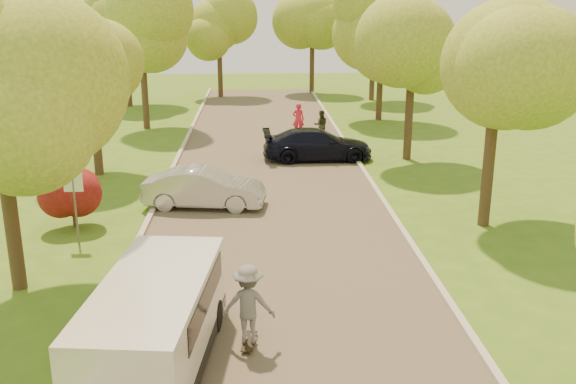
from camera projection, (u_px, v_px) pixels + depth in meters
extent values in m
plane|color=#3E6818|center=(279.00, 299.00, 15.56)|extent=(100.00, 100.00, 0.00)
cube|color=#4C4438|center=(270.00, 200.00, 23.21)|extent=(8.00, 60.00, 0.01)
cube|color=#B2AD9E|center=(157.00, 201.00, 22.98)|extent=(0.18, 60.00, 0.12)
cube|color=#B2AD9E|center=(381.00, 197.00, 23.40)|extent=(0.18, 60.00, 0.12)
cylinder|color=#59595E|center=(76.00, 212.00, 18.80)|extent=(0.06, 0.06, 2.00)
cube|color=white|center=(73.00, 182.00, 18.54)|extent=(0.55, 0.04, 0.55)
cylinder|color=#382619|center=(74.00, 217.00, 20.39)|extent=(0.12, 0.12, 0.70)
sphere|color=#590F0F|center=(72.00, 194.00, 20.18)|extent=(1.70, 1.70, 1.70)
cylinder|color=#382619|center=(11.00, 220.00, 15.66)|extent=(0.36, 0.36, 3.60)
sphere|color=olive|center=(21.00, 59.00, 14.59)|extent=(3.45, 3.45, 3.45)
cylinder|color=#382619|center=(96.00, 137.00, 26.22)|extent=(0.36, 0.36, 3.15)
sphere|color=olive|center=(90.00, 67.00, 25.41)|extent=(4.20, 4.20, 4.20)
sphere|color=olive|center=(105.00, 51.00, 25.26)|extent=(3.15, 3.15, 3.15)
cylinder|color=#382619|center=(145.00, 94.00, 35.71)|extent=(0.36, 0.36, 3.83)
sphere|color=olive|center=(141.00, 33.00, 34.75)|extent=(4.80, 4.80, 4.80)
sphere|color=olive|center=(153.00, 19.00, 34.58)|extent=(3.60, 3.60, 3.60)
cylinder|color=#382619|center=(488.00, 168.00, 20.13)|extent=(0.36, 0.36, 3.83)
sphere|color=olive|center=(498.00, 57.00, 19.15)|extent=(5.00, 5.00, 5.00)
sphere|color=olive|center=(526.00, 31.00, 18.98)|extent=(3.75, 3.75, 3.75)
cylinder|color=#382619|center=(409.00, 122.00, 28.79)|extent=(0.36, 0.36, 3.38)
sphere|color=olive|center=(412.00, 54.00, 27.92)|extent=(4.40, 4.40, 4.40)
sphere|color=olive|center=(428.00, 39.00, 27.77)|extent=(3.30, 3.30, 3.30)
cylinder|color=#382619|center=(380.00, 86.00, 38.28)|extent=(0.36, 0.36, 4.05)
sphere|color=olive|center=(382.00, 24.00, 37.25)|extent=(5.20, 5.20, 5.20)
sphere|color=olive|center=(396.00, 10.00, 37.07)|extent=(3.90, 3.90, 3.90)
cylinder|color=#382619|center=(128.00, 80.00, 43.27)|extent=(0.36, 0.36, 3.60)
sphere|color=olive|center=(125.00, 29.00, 42.32)|extent=(5.00, 5.00, 5.00)
sphere|color=olive|center=(135.00, 18.00, 42.15)|extent=(3.75, 3.75, 3.75)
cylinder|color=#382619|center=(372.00, 73.00, 46.02)|extent=(0.36, 0.36, 3.83)
sphere|color=olive|center=(374.00, 24.00, 45.04)|extent=(5.00, 5.00, 5.00)
sphere|color=olive|center=(385.00, 13.00, 44.86)|extent=(3.75, 3.75, 3.75)
cylinder|color=#382619|center=(220.00, 74.00, 47.44)|extent=(0.36, 0.36, 3.38)
sphere|color=olive|center=(219.00, 31.00, 46.54)|extent=(4.80, 4.80, 4.80)
sphere|color=olive|center=(229.00, 20.00, 46.37)|extent=(3.60, 3.60, 3.60)
cylinder|color=#382619|center=(312.00, 69.00, 49.67)|extent=(0.36, 0.36, 3.60)
sphere|color=olive|center=(312.00, 25.00, 48.72)|extent=(5.00, 5.00, 5.00)
sphere|color=olive|center=(322.00, 15.00, 48.55)|extent=(3.75, 3.75, 3.75)
cube|color=white|center=(155.00, 322.00, 12.34)|extent=(2.47, 5.08, 1.68)
cube|color=black|center=(157.00, 355.00, 12.54)|extent=(2.50, 5.18, 0.31)
cube|color=black|center=(157.00, 297.00, 12.46)|extent=(2.34, 3.66, 0.56)
cylinder|color=black|center=(137.00, 313.00, 14.14)|extent=(0.32, 0.70, 0.67)
cylinder|color=black|center=(215.00, 315.00, 14.05)|extent=(0.32, 0.70, 0.67)
imported|color=#B2B2B7|center=(204.00, 188.00, 22.29)|extent=(4.34, 1.99, 1.38)
imported|color=black|center=(317.00, 144.00, 28.91)|extent=(4.96, 2.13, 1.42)
cube|color=black|center=(249.00, 341.00, 13.44)|extent=(0.36, 0.90, 0.02)
cylinder|color=#BFCC4C|center=(255.00, 336.00, 13.75)|extent=(0.04, 0.07, 0.07)
cylinder|color=#BFCC4C|center=(248.00, 336.00, 13.76)|extent=(0.04, 0.07, 0.07)
cylinder|color=#BFCC4C|center=(251.00, 351.00, 13.16)|extent=(0.04, 0.07, 0.07)
cylinder|color=#BFCC4C|center=(243.00, 351.00, 13.17)|extent=(0.04, 0.07, 0.07)
imported|color=slate|center=(248.00, 304.00, 13.20)|extent=(1.17, 0.77, 1.70)
imported|color=red|center=(298.00, 119.00, 34.15)|extent=(0.67, 0.47, 1.72)
imported|color=#292E1B|center=(321.00, 125.00, 33.23)|extent=(0.73, 0.57, 1.50)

